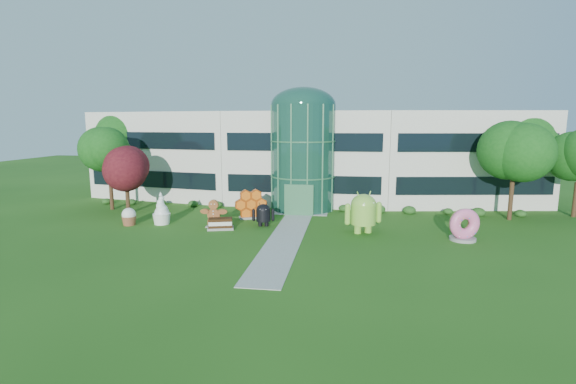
% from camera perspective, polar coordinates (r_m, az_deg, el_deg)
% --- Properties ---
extents(ground, '(140.00, 140.00, 0.00)m').
position_cam_1_polar(ground, '(28.70, -0.71, -7.10)').
color(ground, '#215114').
rests_on(ground, ground).
extents(building, '(46.00, 15.00, 9.30)m').
position_cam_1_polar(building, '(45.51, 2.91, 4.98)').
color(building, beige).
rests_on(building, ground).
extents(atrium, '(6.00, 6.00, 9.80)m').
position_cam_1_polar(atrium, '(39.54, 2.06, 4.68)').
color(atrium, '#194738').
rests_on(atrium, ground).
extents(walkway, '(2.40, 20.00, 0.04)m').
position_cam_1_polar(walkway, '(30.60, -0.11, -6.01)').
color(walkway, '#9E9E93').
rests_on(walkway, ground).
extents(tree_red, '(4.00, 4.00, 6.00)m').
position_cam_1_polar(tree_red, '(40.30, -21.21, 1.42)').
color(tree_red, '#3F0C14').
rests_on(tree_red, ground).
extents(trees_backdrop, '(52.00, 8.00, 8.40)m').
position_cam_1_polar(trees_backdrop, '(40.60, 2.21, 3.81)').
color(trees_backdrop, '#134D14').
rests_on(trees_backdrop, ground).
extents(android_green, '(3.64, 3.12, 3.48)m').
position_cam_1_polar(android_green, '(31.57, 10.28, -2.47)').
color(android_green, '#81C13E').
rests_on(android_green, ground).
extents(android_black, '(2.05, 1.57, 2.11)m').
position_cam_1_polar(android_black, '(33.33, -3.40, -2.91)').
color(android_black, black).
rests_on(android_black, ground).
extents(donut, '(2.46, 1.67, 2.33)m').
position_cam_1_polar(donut, '(31.74, 22.88, -4.07)').
color(donut, '#DB538F').
rests_on(donut, ground).
extents(gingerbread, '(2.44, 1.07, 2.21)m').
position_cam_1_polar(gingerbread, '(33.59, -10.12, -2.86)').
color(gingerbread, maroon).
rests_on(gingerbread, ground).
extents(ice_cream_sandwich, '(2.19, 1.50, 0.89)m').
position_cam_1_polar(ice_cream_sandwich, '(32.81, -9.22, -4.31)').
color(ice_cream_sandwich, black).
rests_on(ice_cream_sandwich, ground).
extents(honeycomb, '(3.08, 2.14, 2.29)m').
position_cam_1_polar(honeycomb, '(36.10, -5.10, -1.83)').
color(honeycomb, orange).
rests_on(honeycomb, ground).
extents(froyo, '(1.66, 1.66, 2.62)m').
position_cam_1_polar(froyo, '(35.45, -16.94, -2.14)').
color(froyo, white).
rests_on(froyo, ground).
extents(cupcake, '(1.21, 1.21, 1.43)m').
position_cam_1_polar(cupcake, '(36.03, -20.92, -3.14)').
color(cupcake, white).
rests_on(cupcake, ground).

